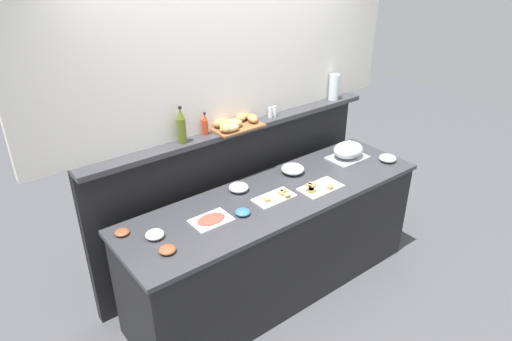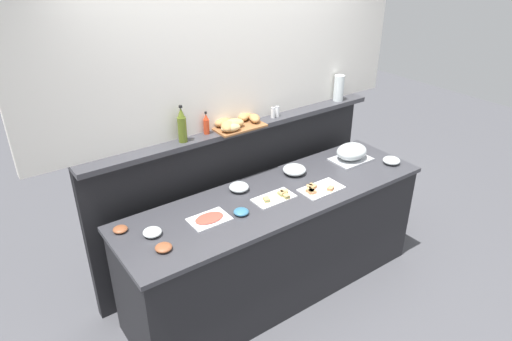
{
  "view_description": "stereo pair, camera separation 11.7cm",
  "coord_description": "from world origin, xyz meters",
  "px_view_note": "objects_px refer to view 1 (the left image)",
  "views": [
    {
      "loc": [
        -1.96,
        -2.26,
        2.68
      ],
      "look_at": [
        -0.13,
        0.1,
        1.11
      ],
      "focal_mm": 32.24,
      "sensor_mm": 36.0,
      "label": 1
    },
    {
      "loc": [
        -1.87,
        -2.33,
        2.68
      ],
      "look_at": [
        -0.13,
        0.1,
        1.11
      ],
      "focal_mm": 32.24,
      "sensor_mm": 36.0,
      "label": 2
    }
  ],
  "objects_px": {
    "cold_cuts_platter": "(211,220)",
    "condiment_bowl_red": "(167,250)",
    "sandwich_platter_rear": "(318,188)",
    "serving_cloche": "(348,151)",
    "glass_bowl_extra": "(239,188)",
    "olive_oil_bottle": "(181,127)",
    "bread_basket": "(234,123)",
    "condiment_bowl_dark": "(122,232)",
    "glass_bowl_small": "(388,158)",
    "glass_bowl_medium": "(293,169)",
    "sandwich_platter_front": "(276,197)",
    "water_carafe": "(334,87)",
    "salt_shaker": "(270,112)",
    "pepper_shaker": "(274,111)",
    "hot_sauce_bottle": "(205,125)",
    "condiment_bowl_teal": "(243,212)",
    "glass_bowl_large": "(155,235)"
  },
  "relations": [
    {
      "from": "glass_bowl_small",
      "to": "glass_bowl_medium",
      "type": "bearing_deg",
      "value": 156.8
    },
    {
      "from": "hot_sauce_bottle",
      "to": "pepper_shaker",
      "type": "xyz_separation_m",
      "value": [
        0.65,
        -0.02,
        -0.03
      ]
    },
    {
      "from": "cold_cuts_platter",
      "to": "condiment_bowl_red",
      "type": "height_order",
      "value": "condiment_bowl_red"
    },
    {
      "from": "condiment_bowl_red",
      "to": "bread_basket",
      "type": "relative_size",
      "value": 0.25
    },
    {
      "from": "salt_shaker",
      "to": "pepper_shaker",
      "type": "distance_m",
      "value": 0.04
    },
    {
      "from": "glass_bowl_medium",
      "to": "cold_cuts_platter",
      "type": "bearing_deg",
      "value": -168.61
    },
    {
      "from": "serving_cloche",
      "to": "glass_bowl_small",
      "type": "bearing_deg",
      "value": -47.62
    },
    {
      "from": "hot_sauce_bottle",
      "to": "glass_bowl_large",
      "type": "bearing_deg",
      "value": -147.89
    },
    {
      "from": "glass_bowl_large",
      "to": "condiment_bowl_teal",
      "type": "relative_size",
      "value": 1.14
    },
    {
      "from": "condiment_bowl_dark",
      "to": "pepper_shaker",
      "type": "distance_m",
      "value": 1.57
    },
    {
      "from": "sandwich_platter_front",
      "to": "cold_cuts_platter",
      "type": "distance_m",
      "value": 0.55
    },
    {
      "from": "condiment_bowl_dark",
      "to": "cold_cuts_platter",
      "type": "bearing_deg",
      "value": -22.45
    },
    {
      "from": "water_carafe",
      "to": "condiment_bowl_dark",
      "type": "bearing_deg",
      "value": -173.79
    },
    {
      "from": "glass_bowl_large",
      "to": "salt_shaker",
      "type": "relative_size",
      "value": 1.42
    },
    {
      "from": "pepper_shaker",
      "to": "condiment_bowl_teal",
      "type": "bearing_deg",
      "value": -143.72
    },
    {
      "from": "bread_basket",
      "to": "hot_sauce_bottle",
      "type": "bearing_deg",
      "value": 174.06
    },
    {
      "from": "glass_bowl_extra",
      "to": "salt_shaker",
      "type": "xyz_separation_m",
      "value": [
        0.51,
        0.24,
        0.42
      ]
    },
    {
      "from": "cold_cuts_platter",
      "to": "olive_oil_bottle",
      "type": "distance_m",
      "value": 0.7
    },
    {
      "from": "salt_shaker",
      "to": "bread_basket",
      "type": "relative_size",
      "value": 0.2
    },
    {
      "from": "glass_bowl_medium",
      "to": "sandwich_platter_front",
      "type": "bearing_deg",
      "value": -148.66
    },
    {
      "from": "pepper_shaker",
      "to": "water_carafe",
      "type": "xyz_separation_m",
      "value": [
        0.69,
        0.0,
        0.07
      ]
    },
    {
      "from": "olive_oil_bottle",
      "to": "condiment_bowl_teal",
      "type": "bearing_deg",
      "value": -74.36
    },
    {
      "from": "cold_cuts_platter",
      "to": "glass_bowl_small",
      "type": "distance_m",
      "value": 1.71
    },
    {
      "from": "glass_bowl_extra",
      "to": "olive_oil_bottle",
      "type": "bearing_deg",
      "value": 142.86
    },
    {
      "from": "hot_sauce_bottle",
      "to": "bread_basket",
      "type": "distance_m",
      "value": 0.25
    },
    {
      "from": "glass_bowl_small",
      "to": "sandwich_platter_rear",
      "type": "bearing_deg",
      "value": 178.49
    },
    {
      "from": "sandwich_platter_rear",
      "to": "condiment_bowl_dark",
      "type": "bearing_deg",
      "value": 165.92
    },
    {
      "from": "condiment_bowl_dark",
      "to": "condiment_bowl_teal",
      "type": "height_order",
      "value": "condiment_bowl_teal"
    },
    {
      "from": "glass_bowl_small",
      "to": "condiment_bowl_red",
      "type": "xyz_separation_m",
      "value": [
        -2.1,
        0.03,
        -0.01
      ]
    },
    {
      "from": "bread_basket",
      "to": "water_carafe",
      "type": "distance_m",
      "value": 1.11
    },
    {
      "from": "glass_bowl_medium",
      "to": "glass_bowl_extra",
      "type": "relative_size",
      "value": 1.24
    },
    {
      "from": "condiment_bowl_teal",
      "to": "salt_shaker",
      "type": "distance_m",
      "value": 0.96
    },
    {
      "from": "olive_oil_bottle",
      "to": "salt_shaker",
      "type": "relative_size",
      "value": 3.17
    },
    {
      "from": "sandwich_platter_rear",
      "to": "sandwich_platter_front",
      "type": "relative_size",
      "value": 1.06
    },
    {
      "from": "sandwich_platter_front",
      "to": "pepper_shaker",
      "type": "height_order",
      "value": "pepper_shaker"
    },
    {
      "from": "glass_bowl_small",
      "to": "hot_sauce_bottle",
      "type": "distance_m",
      "value": 1.62
    },
    {
      "from": "glass_bowl_extra",
      "to": "serving_cloche",
      "type": "bearing_deg",
      "value": -6.53
    },
    {
      "from": "condiment_bowl_red",
      "to": "glass_bowl_small",
      "type": "bearing_deg",
      "value": -0.88
    },
    {
      "from": "condiment_bowl_dark",
      "to": "bread_basket",
      "type": "height_order",
      "value": "bread_basket"
    },
    {
      "from": "sandwich_platter_rear",
      "to": "pepper_shaker",
      "type": "bearing_deg",
      "value": 85.33
    },
    {
      "from": "bread_basket",
      "to": "condiment_bowl_teal",
      "type": "bearing_deg",
      "value": -120.49
    },
    {
      "from": "sandwich_platter_front",
      "to": "olive_oil_bottle",
      "type": "relative_size",
      "value": 1.15
    },
    {
      "from": "glass_bowl_large",
      "to": "glass_bowl_extra",
      "type": "xyz_separation_m",
      "value": [
        0.78,
        0.16,
        0.01
      ]
    },
    {
      "from": "hot_sauce_bottle",
      "to": "olive_oil_bottle",
      "type": "bearing_deg",
      "value": -172.75
    },
    {
      "from": "sandwich_platter_rear",
      "to": "serving_cloche",
      "type": "relative_size",
      "value": 0.99
    },
    {
      "from": "condiment_bowl_red",
      "to": "bread_basket",
      "type": "height_order",
      "value": "bread_basket"
    },
    {
      "from": "sandwich_platter_front",
      "to": "condiment_bowl_red",
      "type": "distance_m",
      "value": 0.95
    },
    {
      "from": "cold_cuts_platter",
      "to": "glass_bowl_large",
      "type": "relative_size",
      "value": 2.22
    },
    {
      "from": "serving_cloche",
      "to": "condiment_bowl_teal",
      "type": "xyz_separation_m",
      "value": [
        -1.25,
        -0.16,
        -0.05
      ]
    },
    {
      "from": "cold_cuts_platter",
      "to": "glass_bowl_small",
      "type": "xyz_separation_m",
      "value": [
        1.7,
        -0.16,
        0.02
      ]
    }
  ]
}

